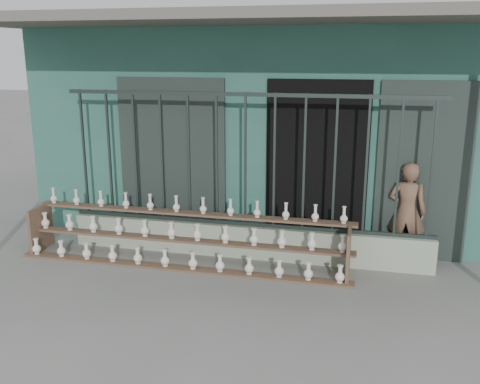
# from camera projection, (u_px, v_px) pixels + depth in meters

# --- Properties ---
(ground) EXTENTS (60.00, 60.00, 0.00)m
(ground) POSITION_uv_depth(u_px,v_px,m) (220.00, 297.00, 6.19)
(ground) COLOR slate
(workshop_building) EXTENTS (7.40, 6.60, 3.21)m
(workshop_building) POSITION_uv_depth(u_px,v_px,m) (281.00, 116.00, 9.76)
(workshop_building) COLOR #2D5F52
(workshop_building) RESTS_ON ground
(parapet_wall) EXTENTS (5.00, 0.20, 0.45)m
(parapet_wall) POSITION_uv_depth(u_px,v_px,m) (245.00, 241.00, 7.36)
(parapet_wall) COLOR #9FAD94
(parapet_wall) RESTS_ON ground
(security_fence) EXTENTS (5.00, 0.04, 1.80)m
(security_fence) POSITION_uv_depth(u_px,v_px,m) (245.00, 161.00, 7.07)
(security_fence) COLOR #283330
(security_fence) RESTS_ON parapet_wall
(shelf_rack) EXTENTS (4.50, 0.68, 0.85)m
(shelf_rack) POSITION_uv_depth(u_px,v_px,m) (184.00, 237.00, 7.10)
(shelf_rack) COLOR brown
(shelf_rack) RESTS_ON ground
(elderly_woman) EXTENTS (0.54, 0.39, 1.36)m
(elderly_woman) POSITION_uv_depth(u_px,v_px,m) (407.00, 212.00, 7.12)
(elderly_woman) COLOR brown
(elderly_woman) RESTS_ON ground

